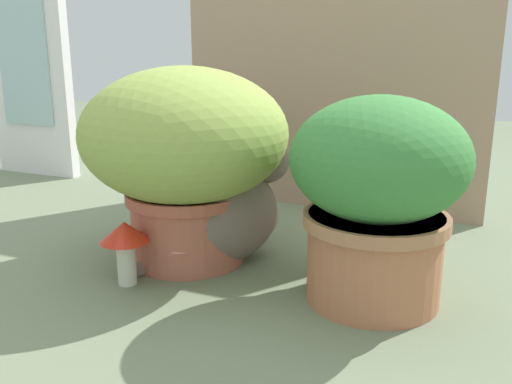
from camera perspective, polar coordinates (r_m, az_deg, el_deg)
The scene contains 8 objects.
ground_plane at distance 1.23m, azimuth -5.14°, elevation -7.84°, with size 6.00×6.00×0.00m, color slate.
cardboard_backdrop at distance 1.63m, azimuth 7.80°, elevation 11.56°, with size 0.90×0.03×0.77m, color tan.
window_panel_white at distance 2.24m, azimuth -22.74°, elevation 12.46°, with size 0.36×0.05×0.84m.
grass_planter at distance 1.21m, azimuth -7.41°, elevation 4.41°, with size 0.45×0.45×0.44m.
leafy_planter at distance 1.03m, azimuth 12.58°, elevation 0.05°, with size 0.33×0.33×0.39m.
cat at distance 1.23m, azimuth -2.57°, elevation -1.79°, with size 0.31×0.33×0.32m.
mushroom_ornament_red at distance 1.14m, azimuth -13.55°, elevation -4.83°, with size 0.10×0.10×0.13m.
mushroom_ornament_pink at distance 1.17m, azimuth -7.89°, elevation -5.26°, with size 0.08×0.08×0.10m.
Camera 1 is at (0.55, -1.00, 0.47)m, focal length 38.21 mm.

